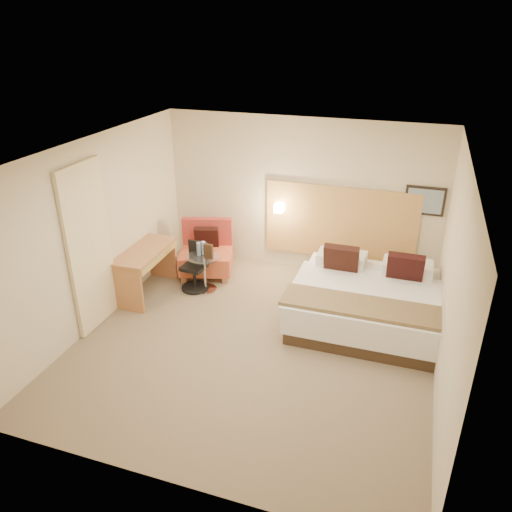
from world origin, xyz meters
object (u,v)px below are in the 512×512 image
(bed, at_px, (367,299))
(desk_chair, at_px, (196,270))
(desk, at_px, (146,259))
(lounge_chair, at_px, (206,253))
(side_table, at_px, (204,271))

(bed, relative_size, desk_chair, 2.74)
(desk_chair, bearing_deg, bed, -1.60)
(bed, distance_m, desk, 3.54)
(lounge_chair, height_order, desk, lounge_chair)
(lounge_chair, distance_m, side_table, 0.65)
(side_table, xyz_separation_m, desk, (-0.84, -0.39, 0.27))
(lounge_chair, bearing_deg, bed, -13.07)
(lounge_chair, relative_size, desk, 0.84)
(lounge_chair, distance_m, desk, 1.20)
(side_table, height_order, desk_chair, desk_chair)
(desk, bearing_deg, side_table, 24.91)
(bed, height_order, desk_chair, bed)
(lounge_chair, xyz_separation_m, desk, (-0.61, -1.00, 0.25))
(bed, height_order, desk, bed)
(lounge_chair, xyz_separation_m, side_table, (0.23, -0.61, -0.02))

